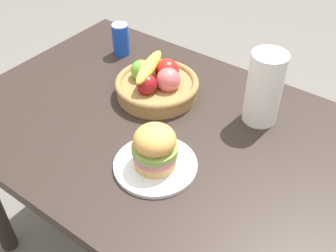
{
  "coord_description": "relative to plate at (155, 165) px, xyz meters",
  "views": [
    {
      "loc": [
        0.55,
        -0.77,
        1.59
      ],
      "look_at": [
        0.02,
        -0.05,
        0.81
      ],
      "focal_mm": 42.85,
      "sensor_mm": 36.0,
      "label": 1
    }
  ],
  "objects": [
    {
      "name": "dining_table",
      "position": [
        -0.06,
        0.15,
        -0.11
      ],
      "size": [
        1.4,
        0.9,
        0.75
      ],
      "color": "#2D231E",
      "rests_on": "ground_plane"
    },
    {
      "name": "plate",
      "position": [
        0.0,
        0.0,
        0.0
      ],
      "size": [
        0.24,
        0.24,
        0.01
      ],
      "primitive_type": "cylinder",
      "color": "white",
      "rests_on": "dining_table"
    },
    {
      "name": "sandwich",
      "position": [
        0.0,
        0.0,
        0.07
      ],
      "size": [
        0.13,
        0.13,
        0.13
      ],
      "color": "#DBAD60",
      "rests_on": "plate"
    },
    {
      "name": "soda_can",
      "position": [
        -0.49,
        0.42,
        0.06
      ],
      "size": [
        0.07,
        0.07,
        0.13
      ],
      "color": "blue",
      "rests_on": "dining_table"
    },
    {
      "name": "fruit_basket",
      "position": [
        -0.21,
        0.28,
        0.04
      ],
      "size": [
        0.29,
        0.29,
        0.14
      ],
      "color": "#9E7542",
      "rests_on": "dining_table"
    },
    {
      "name": "paper_towel_roll",
      "position": [
        0.14,
        0.37,
        0.11
      ],
      "size": [
        0.11,
        0.11,
        0.24
      ],
      "primitive_type": "cylinder",
      "color": "white",
      "rests_on": "dining_table"
    }
  ]
}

